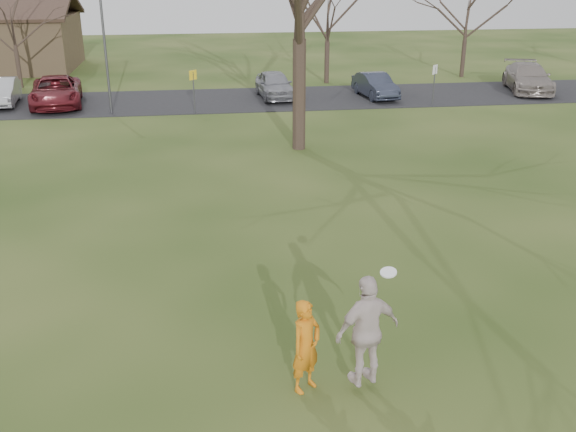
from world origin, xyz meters
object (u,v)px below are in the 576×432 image
object	(u,v)px
player_defender	(306,346)
car_7	(528,78)
car_1	(2,92)
lamp_post	(103,29)
car_4	(275,85)
car_2	(56,91)
catching_play	(367,331)
car_5	(375,85)

from	to	relation	value
player_defender	car_7	world-z (taller)	player_defender
player_defender	car_1	bearing A→B (deg)	75.95
car_1	lamp_post	distance (m)	7.12
car_1	lamp_post	world-z (taller)	lamp_post
car_1	lamp_post	size ratio (longest dim) A/B	0.64
car_7	player_defender	bearing A→B (deg)	-108.85
car_1	car_4	xyz separation A→B (m)	(13.98, -0.12, 0.04)
car_2	catching_play	distance (m)	26.94
car_2	lamp_post	bearing A→B (deg)	-44.06
car_5	car_1	bearing A→B (deg)	170.87
car_1	car_2	bearing A→B (deg)	-18.66
car_1	catching_play	bearing A→B (deg)	-70.28
car_4	catching_play	world-z (taller)	catching_play
car_1	catching_play	size ratio (longest dim) A/B	1.89
player_defender	lamp_post	size ratio (longest dim) A/B	0.27
car_7	lamp_post	size ratio (longest dim) A/B	0.83
player_defender	car_2	bearing A→B (deg)	70.98
car_5	catching_play	bearing A→B (deg)	-112.47
car_5	car_7	distance (m)	8.98
player_defender	catching_play	distance (m)	1.07
car_2	catching_play	world-z (taller)	catching_play
car_5	lamp_post	xyz separation A→B (m)	(-13.67, -2.01, 3.29)
car_4	player_defender	bearing A→B (deg)	-99.86
car_7	lamp_post	world-z (taller)	lamp_post
lamp_post	car_1	bearing A→B (deg)	154.05
car_1	car_4	world-z (taller)	car_4
car_4	car_2	bearing A→B (deg)	178.62
lamp_post	car_4	bearing A→B (deg)	17.72
car_7	catching_play	size ratio (longest dim) A/B	2.45
player_defender	car_5	world-z (taller)	player_defender
car_5	player_defender	bearing A→B (deg)	-114.70
car_1	car_2	world-z (taller)	car_2
car_5	car_7	size ratio (longest dim) A/B	0.74
player_defender	car_5	size ratio (longest dim) A/B	0.44
car_1	lamp_post	bearing A→B (deg)	-31.85
car_7	lamp_post	bearing A→B (deg)	-158.73
catching_play	car_4	bearing A→B (deg)	86.42
car_1	car_4	bearing A→B (deg)	-6.37
catching_play	car_5	bearing A→B (deg)	74.43
player_defender	lamp_post	distance (m)	23.75
car_7	catching_play	distance (m)	30.14
player_defender	catching_play	bearing A→B (deg)	-48.64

